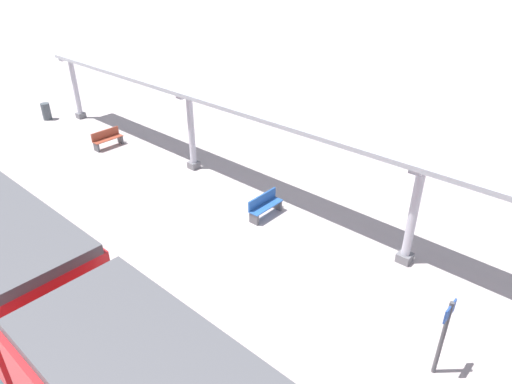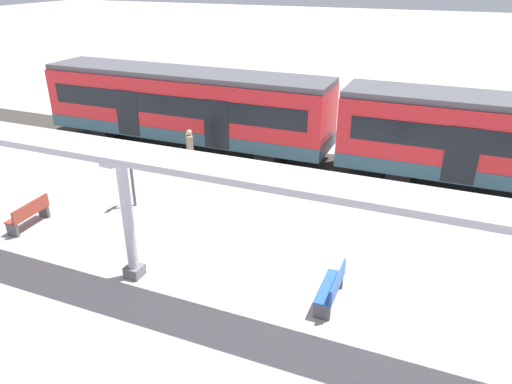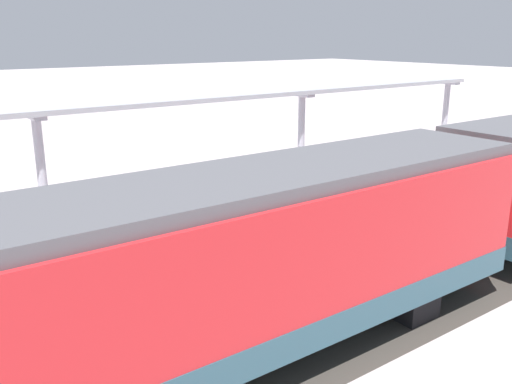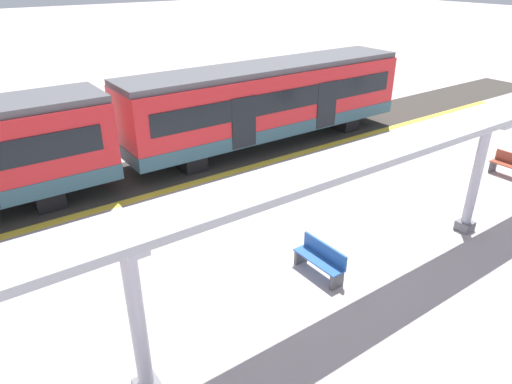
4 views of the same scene
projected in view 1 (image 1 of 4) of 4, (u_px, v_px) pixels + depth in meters
The scene contains 11 objects.
ground_plane at pixel (209, 248), 15.35m from camera, with size 176.00×176.00×0.00m, color #B1A5A5.
tactile_edge_strip at pixel (106, 310), 12.78m from camera, with size 0.39×38.06×0.01m, color yellow.
trackbed at pixel (43, 348), 11.62m from camera, with size 3.20×50.06×0.01m, color #38332D.
canopy_pillar_second at pixel (413, 215), 13.87m from camera, with size 1.10×0.44×3.45m.
canopy_pillar_third at pixel (191, 132), 19.81m from camera, with size 1.10×0.44×3.45m.
canopy_pillar_fourth at pixel (76, 88), 25.52m from camera, with size 1.10×0.44×3.45m.
canopy_beam at pixel (280, 119), 16.06m from camera, with size 1.20×30.24×0.16m, color #A8AAB2.
bench_near_end at pixel (107, 138), 22.52m from camera, with size 1.50×0.45×0.86m.
bench_far_end at pixel (265, 205), 16.92m from camera, with size 1.51×0.46×0.86m.
trash_bin at pixel (46, 111), 25.91m from camera, with size 0.48×0.48×0.95m, color #444D53.
platform_info_sign at pixel (444, 331), 10.35m from camera, with size 0.56×0.10×2.20m.
Camera 1 is at (-8.23, -9.51, 9.14)m, focal length 32.09 mm.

